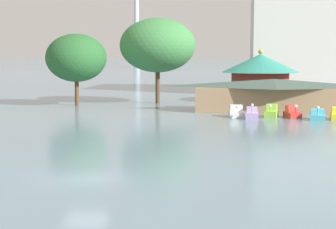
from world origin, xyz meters
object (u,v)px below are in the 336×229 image
Objects in this scene: pedal_boat_red at (292,113)px; shoreline_tree_tall_left at (76,58)px; pedal_boat_lavender at (252,114)px; pedal_boat_cyan at (317,115)px; shoreline_tree_mid at (158,45)px; pedal_boat_white at (236,112)px; green_roof_pavilion at (260,74)px; boathouse at (274,94)px; pedal_boat_lime at (271,112)px.

shoreline_tree_tall_left reaches higher than pedal_boat_red.
pedal_boat_lavender is 4.72m from pedal_boat_red.
shoreline_tree_tall_left is (-23.65, 12.43, 6.08)m from pedal_boat_lavender.
shoreline_tree_mid is at bearing -123.56° from pedal_boat_cyan.
green_roof_pavilion reaches higher than pedal_boat_white.
boathouse is 14.47m from green_roof_pavilion.
pedal_boat_cyan is (8.76, -1.53, -0.07)m from pedal_boat_white.
pedal_boat_red is at bearing 109.11° from pedal_boat_lavender.
green_roof_pavilion is at bearing 177.03° from pedal_boat_lavender.
pedal_boat_lavender is at bearing -89.29° from pedal_boat_red.
pedal_boat_red is 7.08m from boathouse.
pedal_boat_cyan is 0.14× the size of boathouse.
pedal_boat_lime is 0.23× the size of shoreline_tree_mid.
pedal_boat_white is 0.13× the size of boathouse.
shoreline_tree_mid is (-13.03, 17.32, 7.86)m from pedal_boat_lavender.
shoreline_tree_tall_left is 0.81× the size of shoreline_tree_mid.
boathouse is 1.78× the size of green_roof_pavilion.
shoreline_tree_mid reaches higher than shoreline_tree_tall_left.
pedal_boat_lavender is 0.96× the size of pedal_boat_cyan.
pedal_boat_lavender is 22.78m from green_roof_pavilion.
pedal_boat_red is (4.51, 1.40, 0.03)m from pedal_boat_lavender.
pedal_boat_red is (6.22, 0.03, 0.01)m from pedal_boat_white.
shoreline_tree_tall_left is at bearing 170.78° from boathouse.
shoreline_tree_mid is at bearing 149.97° from boathouse.
pedal_boat_red is 0.90× the size of pedal_boat_cyan.
pedal_boat_lavender reaches higher than pedal_boat_cyan.
pedal_boat_white is at bearing -126.91° from pedal_boat_lavender.
pedal_boat_lavender is at bearing -46.85° from pedal_boat_lime.
boathouse is 1.68× the size of shoreline_tree_mid.
shoreline_tree_tall_left is (-25.87, 11.02, 6.01)m from pedal_boat_lime.
shoreline_tree_tall_left is at bearing -115.89° from pedal_boat_lavender.
shoreline_tree_tall_left reaches higher than pedal_boat_lavender.
shoreline_tree_tall_left is at bearing -158.64° from green_roof_pavilion.
pedal_boat_lavender reaches higher than pedal_boat_red.
shoreline_tree_mid is at bearing -141.23° from pedal_boat_lavender.
green_roof_pavilion is (-5.16, 22.57, 3.63)m from pedal_boat_cyan.
boathouse is (2.90, 8.12, 1.60)m from pedal_boat_lavender.
pedal_boat_cyan is 27.77m from shoreline_tree_mid.
pedal_boat_white is 21.07m from shoreline_tree_mid.
green_roof_pavilion is at bearing 170.56° from pedal_boat_red.
pedal_boat_red is at bearing -114.11° from pedal_boat_cyan.
shoreline_tree_tall_left reaches higher than pedal_boat_lime.
pedal_boat_cyan is at bearing 41.82° from pedal_boat_red.
pedal_boat_lime is at bearing -89.08° from green_roof_pavilion.
boathouse reaches higher than pedal_boat_red.
boathouse is at bearing -30.03° from shoreline_tree_mid.
pedal_boat_lavender reaches higher than pedal_boat_lime.
pedal_boat_red is 0.21× the size of shoreline_tree_mid.
pedal_boat_lavender is 0.23× the size of green_roof_pavilion.
pedal_boat_cyan is 0.23× the size of shoreline_tree_mid.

